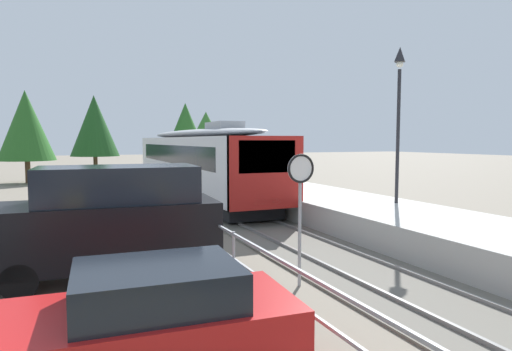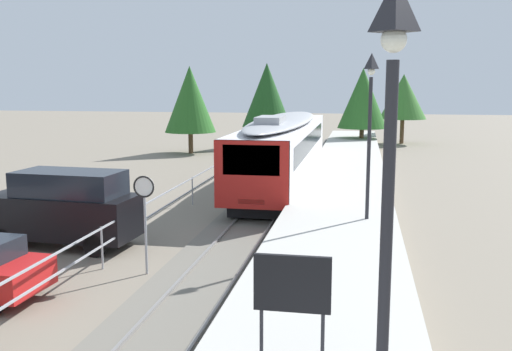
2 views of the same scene
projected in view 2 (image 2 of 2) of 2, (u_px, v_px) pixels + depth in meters
ground_plane at (205, 201)px, 26.16m from camera, size 160.00×160.00×0.00m
track_rails at (270, 202)px, 25.62m from camera, size 3.20×60.00×0.14m
commuter_train at (284, 145)px, 29.62m from camera, size 2.82×18.05×3.74m
station_platform at (343, 196)px, 24.98m from camera, size 3.90×60.00×0.90m
platform_lamp_near_end at (389, 155)px, 5.36m from camera, size 0.34×0.34×5.35m
platform_lamp_mid_platform at (370, 105)px, 18.22m from camera, size 0.34×0.34×5.35m
platform_notice_board at (292, 288)px, 8.78m from camera, size 1.20×0.08×1.80m
speed_limit_sign at (144, 200)px, 15.72m from camera, size 0.61×0.10×2.81m
carpark_fence at (102, 238)px, 16.36m from camera, size 0.06×36.06×1.25m
parked_van_black at (65, 208)px, 18.65m from camera, size 5.01×2.23×2.51m
tree_behind_carpark at (267, 95)px, 48.37m from camera, size 4.17×4.17×7.04m
tree_behind_station_far at (363, 98)px, 46.24m from camera, size 3.98×3.98×6.58m
tree_distant_left at (190, 99)px, 43.48m from camera, size 3.90×3.90×6.65m
tree_distant_centre at (403, 97)px, 50.60m from camera, size 4.12×4.12×6.15m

